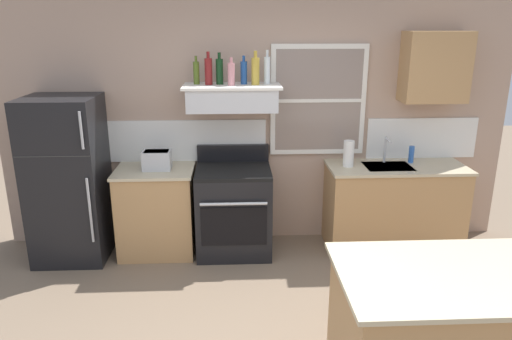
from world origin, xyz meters
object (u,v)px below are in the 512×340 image
object	(u,v)px
refrigerator	(68,180)
kitchen_island	(447,338)
stove_range	(234,210)
bottle_red_label_wine	(208,71)
bottle_clear_tall	(267,70)
dish_soap_bottle	(411,154)
toaster	(157,160)
bottle_dark_green_wine	(220,71)
bottle_rose_pink	(231,74)
bottle_blue_liqueur	(244,72)
paper_towel_roll	(349,154)
bottle_olive_oil_square	(196,72)
bottle_champagne_gold_foil	(255,71)

from	to	relation	value
refrigerator	kitchen_island	bearing A→B (deg)	-35.95
stove_range	bottle_red_label_wine	bearing A→B (deg)	154.56
refrigerator	bottle_clear_tall	bearing A→B (deg)	4.67
bottle_red_label_wine	dish_soap_bottle	xyz separation A→B (m)	(2.11, 0.03, -0.88)
toaster	stove_range	size ratio (longest dim) A/B	0.27
toaster	bottle_dark_green_wine	distance (m)	1.09
bottle_rose_pink	dish_soap_bottle	world-z (taller)	bottle_rose_pink
bottle_blue_liqueur	paper_towel_roll	size ratio (longest dim) A/B	1.03
toaster	stove_range	world-z (taller)	toaster
refrigerator	dish_soap_bottle	xyz separation A→B (m)	(3.53, 0.16, 0.17)
bottle_rose_pink	bottle_clear_tall	xyz separation A→B (m)	(0.35, 0.10, 0.03)
toaster	bottle_olive_oil_square	xyz separation A→B (m)	(0.42, 0.13, 0.85)
toaster	dish_soap_bottle	distance (m)	2.65
bottle_clear_tall	stove_range	bearing A→B (deg)	-158.06
paper_towel_roll	bottle_dark_green_wine	bearing A→B (deg)	175.35
stove_range	bottle_champagne_gold_foil	xyz separation A→B (m)	(0.23, 0.09, 1.42)
refrigerator	bottle_olive_oil_square	distance (m)	1.67
bottle_olive_oil_square	bottle_blue_liqueur	xyz separation A→B (m)	(0.47, -0.01, 0.00)
refrigerator	bottle_rose_pink	bearing A→B (deg)	2.37
paper_towel_roll	kitchen_island	size ratio (longest dim) A/B	0.19
paper_towel_roll	kitchen_island	distance (m)	2.29
toaster	dish_soap_bottle	size ratio (longest dim) A/B	1.65
bottle_clear_tall	dish_soap_bottle	size ratio (longest dim) A/B	1.84
refrigerator	paper_towel_roll	distance (m)	2.84
paper_towel_roll	kitchen_island	world-z (taller)	paper_towel_roll
paper_towel_roll	dish_soap_bottle	size ratio (longest dim) A/B	1.50
bottle_clear_tall	paper_towel_roll	size ratio (longest dim) A/B	1.23
refrigerator	kitchen_island	distance (m)	3.68
bottle_champagne_gold_foil	kitchen_island	xyz separation A→B (m)	(1.08, -2.26, -1.42)
refrigerator	bottle_olive_oil_square	size ratio (longest dim) A/B	6.04
bottle_clear_tall	kitchen_island	world-z (taller)	bottle_clear_tall
bottle_blue_liqueur	dish_soap_bottle	size ratio (longest dim) A/B	1.54
bottle_champagne_gold_foil	paper_towel_roll	distance (m)	1.27
bottle_red_label_wine	paper_towel_roll	size ratio (longest dim) A/B	1.18
bottle_olive_oil_square	paper_towel_roll	size ratio (longest dim) A/B	1.01
bottle_blue_liqueur	kitchen_island	distance (m)	2.96
bottle_olive_oil_square	dish_soap_bottle	size ratio (longest dim) A/B	1.52
toaster	bottle_clear_tall	bearing A→B (deg)	5.73
toaster	bottle_red_label_wine	xyz separation A→B (m)	(0.54, 0.08, 0.87)
bottle_rose_pink	paper_towel_roll	size ratio (longest dim) A/B	0.99
paper_towel_roll	dish_soap_bottle	bearing A→B (deg)	8.19
stove_range	bottle_dark_green_wine	size ratio (longest dim) A/B	3.55
dish_soap_bottle	kitchen_island	xyz separation A→B (m)	(-0.57, -2.31, -0.54)
bottle_dark_green_wine	kitchen_island	world-z (taller)	bottle_dark_green_wine
bottle_red_label_wine	bottle_dark_green_wine	size ratio (longest dim) A/B	1.03
paper_towel_roll	bottle_blue_liqueur	bearing A→B (deg)	174.36
bottle_dark_green_wine	toaster	bearing A→B (deg)	-169.91
refrigerator	toaster	distance (m)	0.90
refrigerator	bottle_champagne_gold_foil	world-z (taller)	bottle_champagne_gold_foil
bottle_olive_oil_square	bottle_rose_pink	xyz separation A→B (m)	(0.34, -0.11, -0.00)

